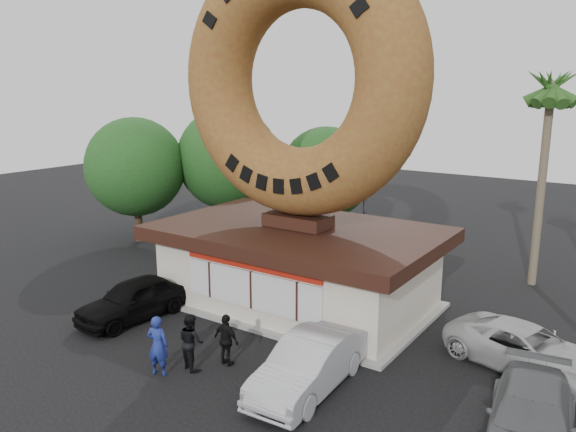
% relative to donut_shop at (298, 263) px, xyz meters
% --- Properties ---
extents(ground, '(90.00, 90.00, 0.00)m').
position_rel_donut_shop_xyz_m(ground, '(0.00, -5.98, -1.77)').
color(ground, black).
rests_on(ground, ground).
extents(donut_shop, '(11.20, 7.20, 3.80)m').
position_rel_donut_shop_xyz_m(donut_shop, '(0.00, 0.00, 0.00)').
color(donut_shop, beige).
rests_on(donut_shop, ground).
extents(giant_donut, '(10.43, 2.66, 10.43)m').
position_rel_donut_shop_xyz_m(giant_donut, '(0.00, 0.02, 7.25)').
color(giant_donut, olive).
rests_on(giant_donut, donut_shop).
extents(tree_west, '(6.00, 6.00, 7.65)m').
position_rel_donut_shop_xyz_m(tree_west, '(-9.50, 7.02, 2.87)').
color(tree_west, '#473321').
rests_on(tree_west, ground).
extents(tree_mid, '(5.20, 5.20, 6.63)m').
position_rel_donut_shop_xyz_m(tree_mid, '(-4.00, 9.02, 2.25)').
color(tree_mid, '#473321').
rests_on(tree_mid, ground).
extents(tree_far, '(5.60, 5.60, 7.14)m').
position_rel_donut_shop_xyz_m(tree_far, '(-13.00, 3.02, 2.56)').
color(tree_far, '#473321').
rests_on(tree_far, ground).
extents(palm_near, '(2.60, 2.60, 9.75)m').
position_rel_donut_shop_xyz_m(palm_near, '(7.50, 8.02, 6.65)').
color(palm_near, '#726651').
rests_on(palm_near, ground).
extents(street_lamp, '(2.11, 0.20, 8.00)m').
position_rel_donut_shop_xyz_m(street_lamp, '(-1.86, 10.02, 2.72)').
color(street_lamp, '#59595E').
rests_on(street_lamp, ground).
extents(person_left, '(0.82, 0.66, 1.94)m').
position_rel_donut_shop_xyz_m(person_left, '(-0.37, -7.30, -0.80)').
color(person_left, navy).
rests_on(person_left, ground).
extents(person_center, '(1.06, 0.93, 1.83)m').
position_rel_donut_shop_xyz_m(person_center, '(0.19, -6.42, -0.85)').
color(person_center, black).
rests_on(person_center, ground).
extents(person_right, '(1.04, 0.50, 1.72)m').
position_rel_donut_shop_xyz_m(person_right, '(0.99, -5.64, -0.91)').
color(person_right, black).
rests_on(person_right, ground).
extents(car_black, '(2.24, 4.75, 1.57)m').
position_rel_donut_shop_xyz_m(car_black, '(-4.41, -4.76, -0.98)').
color(car_black, black).
rests_on(car_black, ground).
extents(car_silver, '(1.93, 4.90, 1.59)m').
position_rel_donut_shop_xyz_m(car_silver, '(3.96, -5.43, -0.97)').
color(car_silver, '#B4B5B9').
rests_on(car_silver, ground).
extents(car_grey, '(2.71, 5.24, 1.45)m').
position_rel_donut_shop_xyz_m(car_grey, '(9.94, -4.63, -1.04)').
color(car_grey, '#5C5F61').
rests_on(car_grey, ground).
extents(car_white, '(5.53, 3.67, 1.41)m').
position_rel_donut_shop_xyz_m(car_white, '(9.02, -0.56, -1.06)').
color(car_white, '#B8B8B8').
rests_on(car_white, ground).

